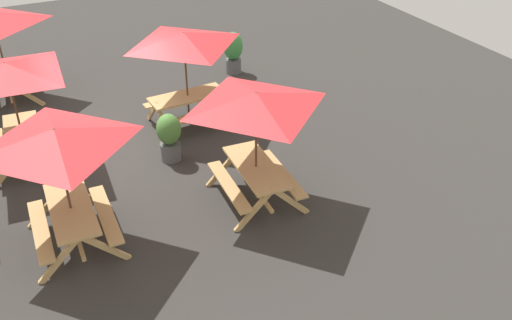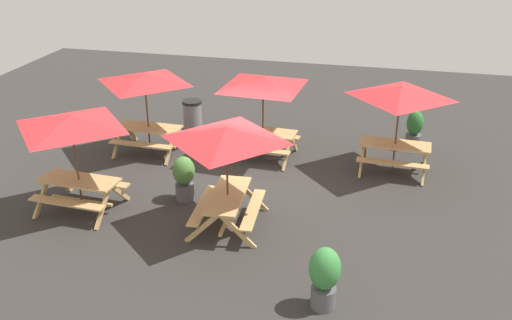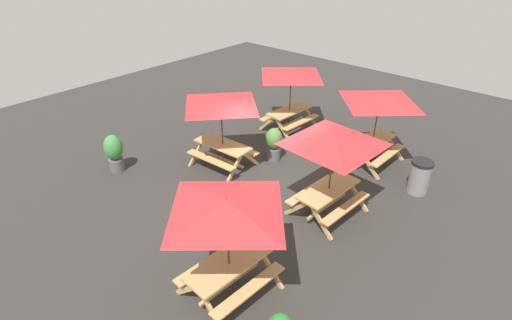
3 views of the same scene
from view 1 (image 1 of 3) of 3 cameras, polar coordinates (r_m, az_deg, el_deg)
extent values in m
plane|color=#33302D|center=(13.36, -13.56, 1.60)|extent=(24.00, 24.00, 0.00)
cube|color=tan|center=(13.56, -6.84, 6.35)|extent=(0.81, 1.84, 0.05)
cube|color=tan|center=(14.14, -7.67, 6.12)|extent=(0.37, 1.81, 0.04)
cube|color=tan|center=(13.23, -5.80, 4.33)|extent=(0.37, 1.81, 0.04)
cube|color=tan|center=(14.30, -4.47, 6.27)|extent=(0.80, 0.11, 0.81)
cube|color=tan|center=(13.71, -3.14, 5.11)|extent=(0.80, 0.11, 0.81)
cube|color=tan|center=(13.79, -10.33, 4.78)|extent=(0.80, 0.11, 0.81)
cube|color=tan|center=(13.18, -9.20, 3.53)|extent=(0.80, 0.11, 0.81)
cube|color=tan|center=(13.79, -6.71, 4.40)|extent=(0.16, 1.56, 0.06)
cylinder|color=brown|center=(13.38, -6.96, 7.93)|extent=(0.04, 0.04, 2.30)
pyramid|color=red|center=(13.01, -7.25, 11.98)|extent=(2.12, 2.12, 0.28)
cube|color=tan|center=(10.79, 0.00, -0.72)|extent=(1.84, 0.80, 0.05)
cube|color=tan|center=(11.14, 2.61, -1.37)|extent=(1.81, 0.36, 0.04)
cube|color=tan|center=(10.78, -2.70, -2.63)|extent=(1.81, 0.36, 0.04)
cube|color=tan|center=(10.54, 3.49, -4.11)|extent=(0.11, 0.80, 0.81)
cube|color=tan|center=(10.30, -0.18, -5.06)|extent=(0.11, 0.80, 0.81)
cube|color=tan|center=(11.71, 0.16, 0.05)|extent=(0.11, 0.80, 0.81)
cube|color=tan|center=(11.49, -3.19, -0.70)|extent=(0.11, 0.80, 0.81)
cube|color=tan|center=(11.08, 0.00, -2.98)|extent=(1.56, 0.16, 0.06)
cylinder|color=brown|center=(10.57, 0.00, 1.15)|extent=(0.04, 0.04, 2.30)
pyramid|color=red|center=(10.09, 0.00, 6.07)|extent=(2.11, 2.11, 0.28)
cube|color=tan|center=(12.91, -22.39, 2.59)|extent=(1.84, 0.82, 0.05)
cube|color=tan|center=(13.03, -19.77, 1.97)|extent=(1.81, 0.38, 0.04)
cube|color=tan|center=(12.39, -20.21, -0.19)|extent=(0.12, 0.80, 0.81)
cube|color=tan|center=(12.43, -23.51, -0.87)|extent=(0.12, 0.80, 0.81)
cube|color=tan|center=(13.76, -20.76, 3.03)|extent=(0.12, 0.80, 0.81)
cube|color=tan|center=(13.79, -23.73, 2.41)|extent=(0.12, 0.80, 0.81)
cube|color=tan|center=(13.16, -21.93, 0.62)|extent=(1.56, 0.18, 0.06)
cylinder|color=brown|center=(12.73, -22.77, 4.19)|extent=(0.04, 0.04, 2.30)
pyramid|color=red|center=(12.33, -23.75, 8.32)|extent=(2.82, 2.82, 0.28)
cube|color=tan|center=(16.12, -23.73, 8.11)|extent=(1.83, 0.80, 0.05)
cube|color=tan|center=(16.22, -21.59, 7.60)|extent=(1.81, 0.36, 0.04)
cube|color=tan|center=(15.53, -21.98, 6.12)|extent=(0.10, 0.80, 0.81)
cube|color=tan|center=(16.97, -22.37, 8.20)|extent=(0.10, 0.80, 0.81)
cube|color=tan|center=(16.31, -23.33, 6.46)|extent=(1.56, 0.15, 0.06)
cylinder|color=brown|center=(15.97, -24.05, 9.44)|extent=(0.04, 0.04, 2.30)
cube|color=tan|center=(10.22, -18.01, -4.67)|extent=(1.82, 0.75, 0.05)
cube|color=tan|center=(10.42, -14.79, -5.26)|extent=(1.81, 0.31, 0.04)
cube|color=tan|center=(10.38, -20.73, -6.63)|extent=(1.81, 0.31, 0.04)
cube|color=tan|center=(9.84, -14.84, -8.43)|extent=(0.08, 0.80, 0.81)
cube|color=tan|center=(9.81, -19.03, -9.41)|extent=(0.08, 0.80, 0.81)
cube|color=tan|center=(11.08, -16.49, -3.54)|extent=(0.08, 0.80, 0.81)
cube|color=tan|center=(11.06, -20.18, -4.39)|extent=(0.08, 0.80, 0.81)
cube|color=tan|center=(10.52, -17.54, -6.94)|extent=(1.56, 0.12, 0.06)
cylinder|color=brown|center=(9.99, -18.40, -2.78)|extent=(0.04, 0.04, 2.30)
pyramid|color=red|center=(9.47, -19.43, 2.24)|extent=(2.06, 2.06, 0.28)
cylinder|color=#59595B|center=(12.45, -8.52, 0.87)|extent=(0.44, 0.44, 0.40)
ellipsoid|color=#4C7F38|center=(12.18, -8.73, 3.06)|extent=(0.52, 0.52, 0.69)
cylinder|color=#59595B|center=(16.53, -2.27, 9.39)|extent=(0.44, 0.44, 0.40)
ellipsoid|color=#3D8C42|center=(16.30, -2.31, 11.33)|extent=(0.55, 0.55, 0.79)
camera|label=2|loc=(20.42, 20.79, 30.23)|focal=40.00mm
camera|label=3|loc=(19.36, -42.48, 24.29)|focal=28.00mm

